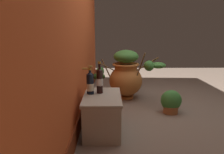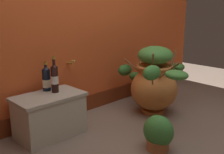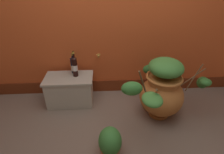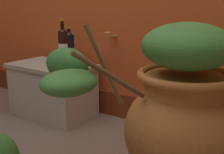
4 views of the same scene
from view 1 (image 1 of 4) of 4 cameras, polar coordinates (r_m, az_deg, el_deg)
The scene contains 7 objects.
ground_plane at distance 2.98m, azimuth 14.43°, elevation -9.03°, with size 7.00×7.00×0.00m, color #7A6656.
back_wall at distance 2.72m, azimuth -10.33°, elevation 16.89°, with size 4.40×0.33×2.60m.
terracotta_urn at distance 3.35m, azimuth 3.80°, elevation 0.56°, with size 1.13×1.13×0.79m.
stone_ledge at distance 2.25m, azimuth -2.65°, elevation -9.72°, with size 0.65×0.39×0.41m.
wine_bottle_left at distance 2.25m, azimuth -3.43°, elevation -0.79°, with size 0.07×0.07×0.35m.
wine_bottle_middle at distance 2.23m, azimuth -6.03°, elevation -1.65°, with size 0.08×0.08×0.29m.
potted_shrub at distance 2.88m, azimuth 15.98°, elevation -6.68°, with size 0.23×0.27×0.31m.
Camera 1 is at (-2.67, 0.77, 1.06)m, focal length 33.11 mm.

